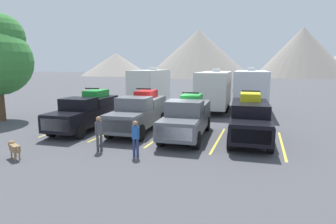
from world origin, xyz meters
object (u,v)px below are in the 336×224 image
Objects in this scene: pickup_truck_a at (86,111)px; camper_trailer_a at (150,86)px; pickup_truck_c at (187,117)px; camper_trailer_b at (215,89)px; person_a at (136,136)px; person_b at (99,131)px; pickup_truck_b at (139,112)px; camper_trailer_c at (251,89)px; dog at (14,147)px; pickup_truck_d at (250,118)px.

pickup_truck_a is 10.93m from camper_trailer_a.
camper_trailer_b is (0.01, 9.69, 0.82)m from pickup_truck_c.
pickup_truck_a is 3.59× the size of person_a.
pickup_truck_a is 4.96m from person_b.
person_b is at bearing 173.89° from person_a.
pickup_truck_a is 0.98× the size of pickup_truck_b.
camper_trailer_a reaches higher than person_a.
person_a is (-1.28, -13.89, -1.03)m from camper_trailer_b.
camper_trailer_a is 4.49× the size of person_b.
person_a is at bearing -6.11° from person_b.
pickup_truck_c is 12.52m from camper_trailer_a.
person_b is at bearing -103.39° from camper_trailer_b.
camper_trailer_a is (-0.03, 10.89, 0.86)m from pickup_truck_a.
dog is at bearing -120.06° from camper_trailer_c.
person_a reaches higher than dog.
camper_trailer_c reaches higher than pickup_truck_a.
pickup_truck_b reaches higher than dog.
pickup_truck_d is at bearing 4.31° from pickup_truck_a.
pickup_truck_d is 11.64m from dog.
dog is at bearing -88.84° from camper_trailer_a.
camper_trailer_c reaches higher than pickup_truck_d.
pickup_truck_a is 6.51m from pickup_truck_c.
pickup_truck_d is 8.01m from person_b.
camper_trailer_c is (3.06, 9.94, 0.88)m from pickup_truck_c.
pickup_truck_c is at bearing 44.40° from dog.
dog is at bearing -145.57° from pickup_truck_d.
pickup_truck_d reaches higher than pickup_truck_b.
pickup_truck_c is 9.73m from camper_trailer_b.
pickup_truck_a is at bearing 92.99° from dog.
pickup_truck_d is 9.48m from camper_trailer_c.
camper_trailer_c is (3.05, 0.24, 0.05)m from camper_trailer_b.
pickup_truck_b is 7.21m from dog.
pickup_truck_b is at bearing 89.09° from person_b.
dog is (-9.27, -16.01, -1.50)m from camper_trailer_c.
pickup_truck_b is at bearing 11.63° from pickup_truck_a.
camper_trailer_b is (6.55, -0.95, -0.05)m from camper_trailer_a.
pickup_truck_c is 3.62× the size of person_a.
pickup_truck_b is 9.82m from camper_trailer_b.
pickup_truck_d is at bearing 8.37° from pickup_truck_c.
person_b is 1.77× the size of dog.
pickup_truck_a is 6.56m from person_a.
pickup_truck_b reaches higher than person_a.
pickup_truck_d is at bearing 34.43° from dog.
camper_trailer_c is (-0.32, 9.44, 0.84)m from pickup_truck_d.
pickup_truck_a is 0.67× the size of camper_trailer_b.
pickup_truck_d is 3.61× the size of person_a.
camper_trailer_b is 17.01m from dog.
person_a is (5.27, -14.84, -1.08)m from camper_trailer_a.
camper_trailer_a is at bearing 109.56° from person_a.
pickup_truck_c is 8.71m from dog.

